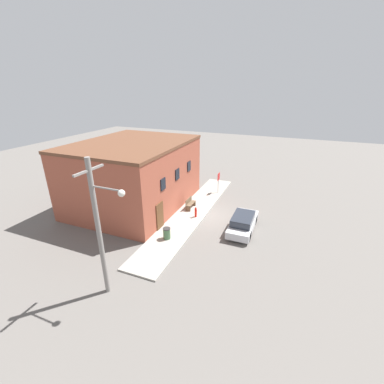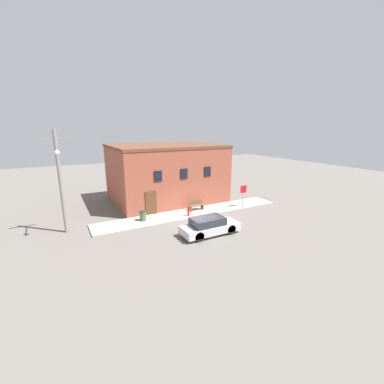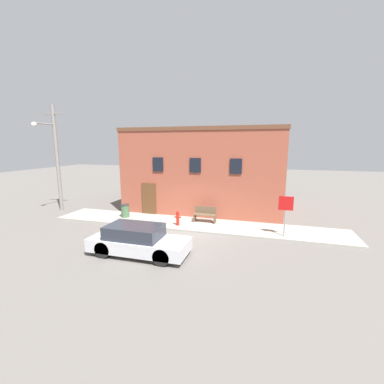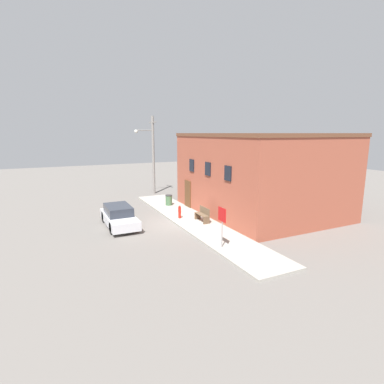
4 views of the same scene
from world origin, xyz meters
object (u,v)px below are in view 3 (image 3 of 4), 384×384
(bench, at_px, (205,215))
(parked_car, at_px, (138,240))
(stop_sign, at_px, (286,208))
(trash_bin, at_px, (125,211))
(utility_pole, at_px, (55,155))
(fire_hydrant, at_px, (178,218))

(bench, xyz_separation_m, parked_car, (-1.77, -5.07, 0.07))
(stop_sign, distance_m, trash_bin, 9.71)
(stop_sign, bearing_deg, utility_pole, 174.62)
(fire_hydrant, xyz_separation_m, bench, (1.35, 1.06, 0.01))
(utility_pole, height_order, parked_car, utility_pole)
(stop_sign, height_order, parked_car, stop_sign)
(stop_sign, xyz_separation_m, utility_pole, (-15.23, 1.43, 2.44))
(fire_hydrant, height_order, trash_bin, fire_hydrant)
(utility_pole, bearing_deg, trash_bin, -5.44)
(bench, distance_m, trash_bin, 5.19)
(trash_bin, distance_m, parked_car, 5.83)
(utility_pole, bearing_deg, bench, -0.97)
(fire_hydrant, distance_m, trash_bin, 3.89)
(stop_sign, distance_m, bench, 4.71)
(bench, distance_m, utility_pole, 11.34)
(utility_pole, bearing_deg, parked_car, -30.21)
(trash_bin, bearing_deg, parked_car, -54.15)
(fire_hydrant, xyz_separation_m, parked_car, (-0.42, -4.01, 0.08))
(stop_sign, xyz_separation_m, bench, (-4.43, 1.25, -1.01))
(fire_hydrant, relative_size, utility_pole, 0.12)
(trash_bin, distance_m, utility_pole, 6.63)
(stop_sign, xyz_separation_m, trash_bin, (-9.61, 0.90, -1.04))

